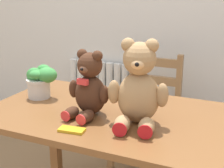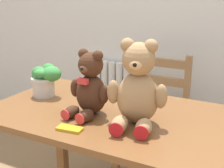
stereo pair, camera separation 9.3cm
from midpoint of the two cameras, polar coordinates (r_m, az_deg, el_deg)
The scene contains 7 objects.
radiator at distance 2.77m, azimuth 0.94°, elevation -3.96°, with size 0.64×0.10×0.72m.
dining_table at distance 1.55m, azimuth 3.52°, elevation -9.36°, with size 1.33×0.73×0.74m.
wooden_chair_behind at distance 2.25m, azimuth 8.99°, elevation -6.39°, with size 0.39×0.45×0.88m.
teddy_bear_left at distance 1.47m, azimuth -2.29°, elevation -0.57°, with size 0.22×0.23×0.31m.
teddy_bear_right at distance 1.36m, azimuth 6.63°, elevation -0.88°, with size 0.27×0.29×0.38m.
potted_plant at distance 1.76m, azimuth -10.65°, elevation 0.94°, with size 0.18×0.15×0.18m.
chocolate_bar at distance 1.35m, azimuth -5.77°, elevation -8.17°, with size 0.11×0.05×0.01m, color gold.
Camera 2 is at (0.61, -0.89, 1.32)m, focal length 50.00 mm.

